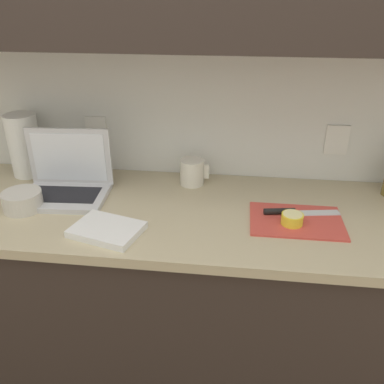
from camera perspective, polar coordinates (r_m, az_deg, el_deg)
ground_plane at (r=2.08m, az=-5.08°, el=-23.85°), size 12.00×12.00×0.00m
wall_back at (r=1.57m, az=-5.57°, el=24.95°), size 5.20×0.38×2.60m
counter_unit at (r=1.76m, az=-6.41°, el=-14.34°), size 2.43×0.65×0.88m
laptop at (r=1.64m, az=-17.19°, el=1.58°), size 0.34×0.25×0.25m
cutting_board at (r=1.45m, az=14.41°, el=-3.92°), size 0.32×0.22×0.01m
knife at (r=1.48m, az=13.41°, el=-2.70°), size 0.27×0.07×0.02m
lemon_half_cut at (r=1.41m, az=13.87°, el=-3.67°), size 0.07×0.07×0.04m
measuring_cup at (r=1.66m, az=0.02°, el=2.84°), size 0.12×0.10×0.10m
bowl_white at (r=1.59m, az=-22.68°, el=-1.12°), size 0.14×0.14×0.07m
paper_towel_roll at (r=1.86m, az=-22.44°, el=6.10°), size 0.13×0.13×0.26m
dish_towel at (r=1.37m, az=-11.85°, el=-5.19°), size 0.25×0.21×0.02m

